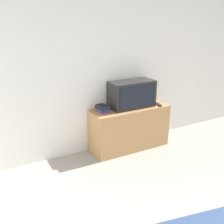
{
  "coord_description": "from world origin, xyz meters",
  "views": [
    {
      "loc": [
        -1.95,
        -0.47,
        1.96
      ],
      "look_at": [
        -0.4,
        2.38,
        0.82
      ],
      "focal_mm": 42.0,
      "sensor_mm": 36.0,
      "label": 1
    }
  ],
  "objects_px": {
    "tv_stand": "(130,128)",
    "book_stack": "(103,109)",
    "remote_on_stand": "(159,105)",
    "television": "(132,94)"
  },
  "relations": [
    {
      "from": "tv_stand",
      "to": "book_stack",
      "type": "xyz_separation_m",
      "value": [
        -0.46,
        0.03,
        0.39
      ]
    },
    {
      "from": "television",
      "to": "remote_on_stand",
      "type": "relative_size",
      "value": 3.98
    },
    {
      "from": "tv_stand",
      "to": "remote_on_stand",
      "type": "distance_m",
      "value": 0.6
    },
    {
      "from": "tv_stand",
      "to": "book_stack",
      "type": "relative_size",
      "value": 5.51
    },
    {
      "from": "television",
      "to": "book_stack",
      "type": "relative_size",
      "value": 3.11
    },
    {
      "from": "book_stack",
      "to": "remote_on_stand",
      "type": "distance_m",
      "value": 0.95
    },
    {
      "from": "book_stack",
      "to": "remote_on_stand",
      "type": "height_order",
      "value": "book_stack"
    },
    {
      "from": "tv_stand",
      "to": "remote_on_stand",
      "type": "xyz_separation_m",
      "value": [
        0.48,
        -0.1,
        0.35
      ]
    },
    {
      "from": "television",
      "to": "book_stack",
      "type": "bearing_deg",
      "value": -178.71
    },
    {
      "from": "television",
      "to": "tv_stand",
      "type": "bearing_deg",
      "value": -139.01
    }
  ]
}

